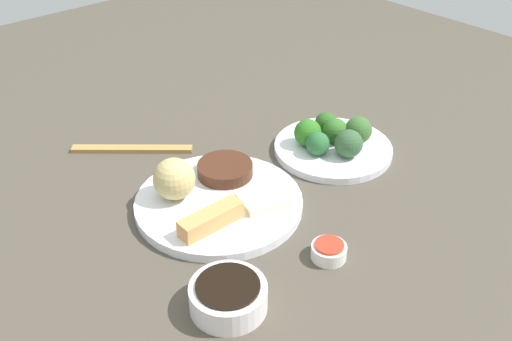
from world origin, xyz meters
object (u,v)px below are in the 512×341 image
(broccoli_plate, at_px, (333,149))
(sauce_ramekin_sweet_and_sour, at_px, (329,252))
(main_plate, at_px, (219,203))
(soy_sauce_bowl, at_px, (228,297))
(chopsticks_pair, at_px, (133,149))

(broccoli_plate, xyz_separation_m, sauce_ramekin_sweet_and_sour, (0.23, 0.20, 0.00))
(main_plate, bearing_deg, soy_sauce_bowl, 54.75)
(broccoli_plate, distance_m, chopsticks_pair, 0.38)
(main_plate, xyz_separation_m, chopsticks_pair, (0.01, -0.25, -0.00))
(sauce_ramekin_sweet_and_sour, bearing_deg, main_plate, -77.78)
(soy_sauce_bowl, bearing_deg, main_plate, -125.25)
(soy_sauce_bowl, bearing_deg, broccoli_plate, -156.46)
(sauce_ramekin_sweet_and_sour, bearing_deg, broccoli_plate, -139.08)
(main_plate, height_order, broccoli_plate, main_plate)
(main_plate, distance_m, chopsticks_pair, 0.25)
(sauce_ramekin_sweet_and_sour, bearing_deg, chopsticks_pair, -82.91)
(broccoli_plate, relative_size, soy_sauce_bowl, 2.12)
(sauce_ramekin_sweet_and_sour, bearing_deg, soy_sauce_bowl, -7.08)
(broccoli_plate, bearing_deg, main_plate, -1.93)
(chopsticks_pair, bearing_deg, main_plate, 92.77)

